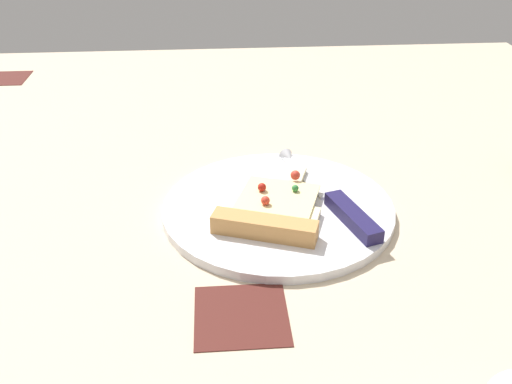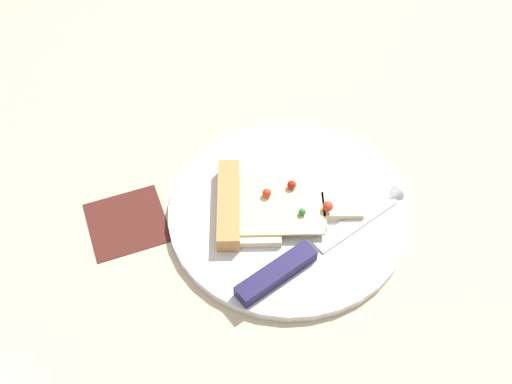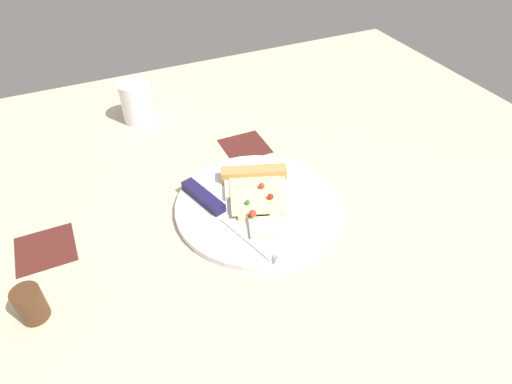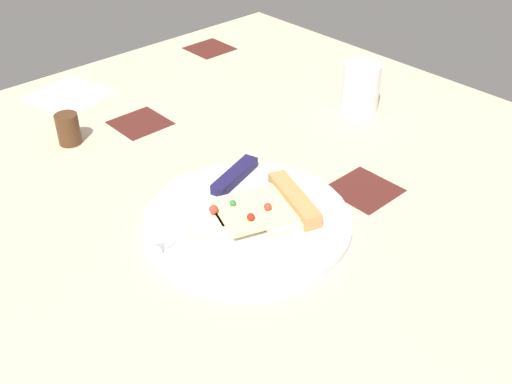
# 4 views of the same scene
# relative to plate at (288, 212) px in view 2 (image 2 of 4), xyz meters

# --- Properties ---
(ground_plane) EXTENTS (1.35, 1.35, 0.03)m
(ground_plane) POSITION_rel_plate_xyz_m (-0.03, 0.06, -0.02)
(ground_plane) COLOR #C6B293
(ground_plane) RESTS_ON ground
(plate) EXTENTS (0.29, 0.29, 0.01)m
(plate) POSITION_rel_plate_xyz_m (0.00, 0.00, 0.00)
(plate) COLOR silver
(plate) RESTS_ON ground_plane
(pizza_slice) EXTENTS (0.14, 0.19, 0.03)m
(pizza_slice) POSITION_rel_plate_xyz_m (-0.01, -0.02, 0.01)
(pizza_slice) COLOR beige
(pizza_slice) RESTS_ON plate
(knife) EXTENTS (0.09, 0.24, 0.02)m
(knife) POSITION_rel_plate_xyz_m (0.07, -0.00, 0.01)
(knife) COLOR silver
(knife) RESTS_ON plate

